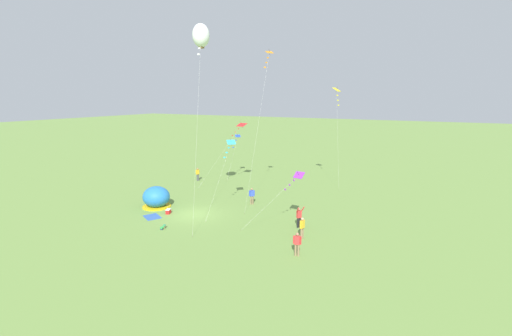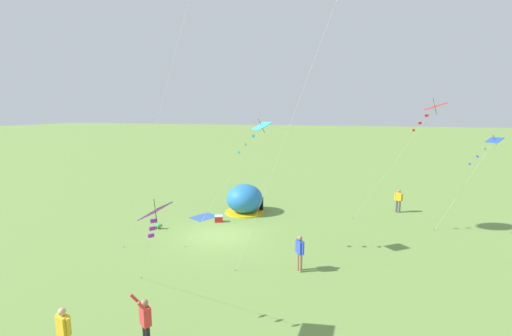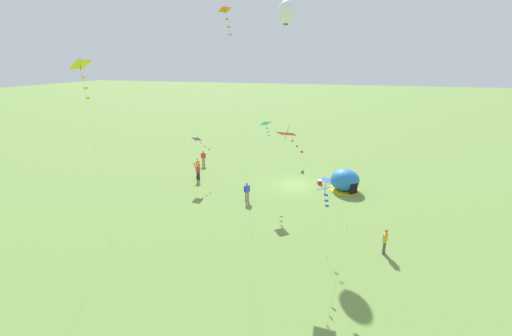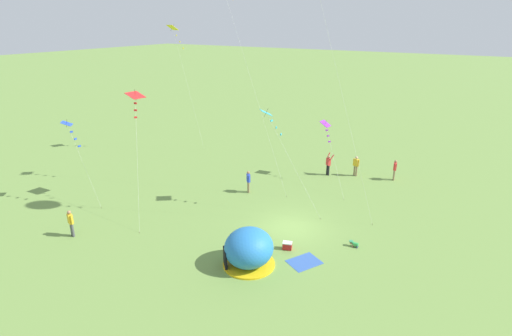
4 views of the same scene
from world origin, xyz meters
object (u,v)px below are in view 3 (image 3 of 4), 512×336
object	(u,v)px
kite_yellow	(82,73)
person_with_toddler	(198,165)
cooler_box	(320,182)
person_far_back	(247,191)
kite_blue	(326,193)
kite_orange	(227,22)
person_strolling	(385,240)
kite_white	(286,12)
popup_tent	(345,181)
kite_cyan	(266,126)
person_near_tent	(198,171)
kite_red	(289,137)
kite_purple	(199,141)
toddler_crawling	(302,171)
person_center_field	(203,157)

from	to	relation	value
kite_yellow	person_with_toddler	bearing A→B (deg)	-82.71
cooler_box	person_with_toddler	size ratio (longest dim) A/B	0.36
person_far_back	kite_blue	world-z (taller)	kite_blue
kite_yellow	kite_orange	bearing A→B (deg)	-117.68
person_strolling	kite_white	world-z (taller)	kite_white
cooler_box	kite_yellow	world-z (taller)	kite_yellow
popup_tent	kite_cyan	bearing A→B (deg)	21.68
popup_tent	person_near_tent	xyz separation A→B (m)	(14.68, 1.31, 0.00)
kite_blue	kite_red	bearing A→B (deg)	-53.82
kite_orange	person_with_toddler	bearing A→B (deg)	-49.50
kite_blue	person_far_back	bearing A→B (deg)	-52.43
kite_blue	kite_orange	size ratio (longest dim) A/B	0.39
kite_purple	kite_orange	xyz separation A→B (m)	(-5.50, 5.84, 10.22)
person_strolling	toddler_crawling	bearing A→B (deg)	-62.86
person_strolling	person_with_toddler	xyz separation A→B (m)	(18.70, -11.53, 0.00)
person_center_field	kite_cyan	world-z (taller)	kite_cyan
person_near_tent	kite_red	world-z (taller)	kite_red
person_strolling	kite_cyan	size ratio (longest dim) A/B	0.25
kite_white	kite_orange	size ratio (longest dim) A/B	1.08
kite_orange	kite_purple	bearing A→B (deg)	-46.75
cooler_box	person_center_field	world-z (taller)	person_center_field
kite_white	toddler_crawling	bearing A→B (deg)	-107.64
popup_tent	person_center_field	world-z (taller)	popup_tent
toddler_crawling	kite_white	distance (m)	16.32
kite_purple	kite_cyan	distance (m)	7.63
cooler_box	person_near_tent	size ratio (longest dim) A/B	0.33
person_far_back	person_with_toddler	xyz separation A→B (m)	(7.58, -5.88, 0.00)
kite_purple	kite_white	distance (m)	14.30
person_near_tent	kite_purple	bearing A→B (deg)	150.83
kite_red	person_near_tent	bearing A→B (deg)	-40.98
person_strolling	person_center_field	world-z (taller)	same
person_center_field	kite_cyan	size ratio (longest dim) A/B	0.25
person_far_back	kite_cyan	world-z (taller)	kite_cyan
toddler_crawling	kite_white	xyz separation A→B (m)	(1.36, 4.29, 15.68)
person_near_tent	person_strolling	bearing A→B (deg)	151.81
kite_blue	kite_red	xyz separation A→B (m)	(2.74, -3.74, 2.00)
toddler_crawling	kite_yellow	size ratio (longest dim) A/B	0.05
kite_cyan	kite_orange	bearing A→B (deg)	69.31
toddler_crawling	kite_white	size ratio (longest dim) A/B	0.03
popup_tent	toddler_crawling	size ratio (longest dim) A/B	5.15
person_strolling	kite_red	distance (m)	9.02
person_far_back	kite_white	distance (m)	15.88
person_center_field	kite_purple	distance (m)	6.60
toddler_crawling	kite_purple	world-z (taller)	kite_purple
kite_blue	kite_white	size ratio (longest dim) A/B	0.36
person_strolling	person_near_tent	distance (m)	20.06
person_far_back	person_near_tent	size ratio (longest dim) A/B	0.91
cooler_box	person_strolling	xyz separation A→B (m)	(-5.46, 11.85, 0.74)
kite_blue	kite_purple	xyz separation A→B (m)	(13.64, -13.35, -1.12)
person_with_toddler	kite_cyan	bearing A→B (deg)	157.85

